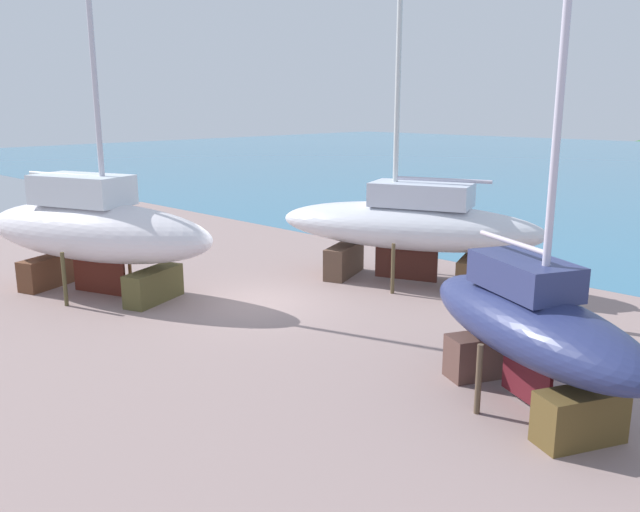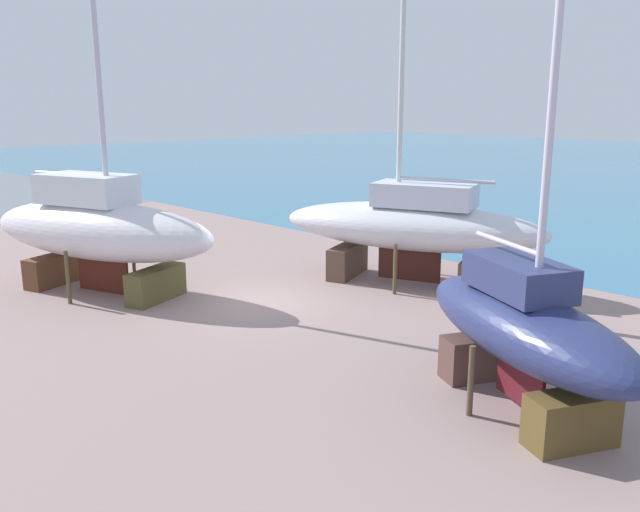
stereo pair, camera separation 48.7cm
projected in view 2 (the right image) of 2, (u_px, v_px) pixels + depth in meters
ground_plane at (209, 315)px, 18.61m from camera, size 42.37×42.37×0.00m
sailboat_mid_port at (411, 225)px, 21.58m from camera, size 9.41×5.73×15.76m
sailboat_large_starboard at (99, 228)px, 20.52m from camera, size 8.94×5.37×15.69m
sailboat_far_slipway at (523, 326)px, 12.60m from camera, size 6.45×4.61×11.47m
worker at (571, 297)px, 17.43m from camera, size 0.48×0.33×1.63m
timber_plank_far at (105, 246)px, 27.30m from camera, size 1.03×1.96×0.19m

